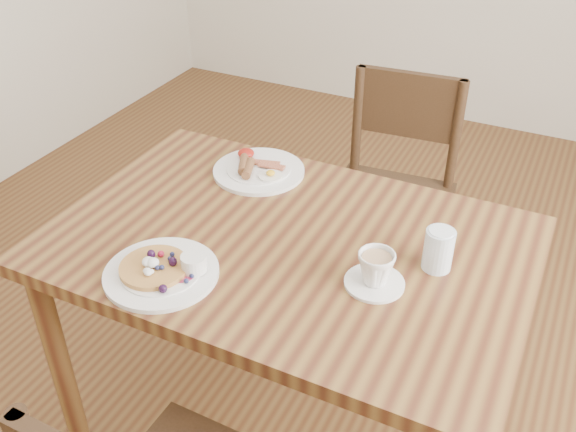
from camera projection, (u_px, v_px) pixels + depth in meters
The scene contains 7 objects.
ground at pixel (288, 429), 2.04m from camera, with size 5.00×5.00×0.00m, color #522E17.
dining_table at pixel (288, 269), 1.68m from camera, with size 1.20×0.80×0.75m.
chair_far at pixel (392, 188), 2.32m from camera, with size 0.45×0.45×0.88m.
pancake_plate at pixel (163, 270), 1.49m from camera, with size 0.27×0.27×0.06m.
breakfast_plate at pixel (257, 169), 1.89m from camera, with size 0.27×0.27×0.04m.
teacup_saucer at pixel (375, 271), 1.45m from camera, with size 0.14×0.14×0.09m.
water_glass at pixel (438, 250), 1.50m from camera, with size 0.07×0.07×0.10m, color silver.
Camera 1 is at (0.58, -1.17, 1.71)m, focal length 40.00 mm.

